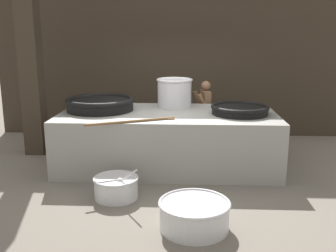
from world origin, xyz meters
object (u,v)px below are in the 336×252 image
(giant_wok_far, at_px, (240,109))
(prep_bowl_meat, at_px, (194,214))
(stock_pot, at_px, (175,92))
(prep_bowl_vegetables, at_px, (116,186))
(giant_wok_near, at_px, (100,103))
(cook, at_px, (205,112))

(giant_wok_far, xyz_separation_m, prep_bowl_meat, (-0.85, -2.39, -0.92))
(stock_pot, height_order, prep_bowl_meat, stock_pot)
(prep_bowl_vegetables, bearing_deg, prep_bowl_meat, -37.93)
(stock_pot, bearing_deg, prep_bowl_vegetables, -111.21)
(giant_wok_near, distance_m, giant_wok_far, 2.62)
(giant_wok_near, xyz_separation_m, stock_pot, (1.40, 0.42, 0.16))
(giant_wok_far, bearing_deg, giant_wok_near, 175.00)
(giant_wok_near, bearing_deg, giant_wok_far, -5.00)
(stock_pot, bearing_deg, prep_bowl_meat, -83.30)
(giant_wok_near, relative_size, prep_bowl_meat, 1.39)
(stock_pot, bearing_deg, giant_wok_near, -163.43)
(giant_wok_far, bearing_deg, cook, 112.11)
(giant_wok_far, height_order, prep_bowl_vegetables, giant_wok_far)
(giant_wok_near, height_order, cook, cook)
(giant_wok_far, distance_m, cook, 1.53)
(cook, distance_m, prep_bowl_vegetables, 3.27)
(giant_wok_near, bearing_deg, prep_bowl_meat, -56.18)
(prep_bowl_vegetables, bearing_deg, cook, 62.86)
(giant_wok_near, relative_size, prep_bowl_vegetables, 1.71)
(stock_pot, relative_size, cook, 0.49)
(giant_wok_near, relative_size, stock_pot, 1.83)
(stock_pot, relative_size, prep_bowl_vegetables, 0.93)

